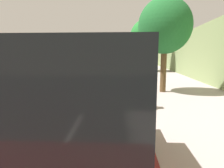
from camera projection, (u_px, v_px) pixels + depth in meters
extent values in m
plane|color=#292929|center=(114.00, 78.00, 17.58)|extent=(71.26, 71.26, 0.00)
cube|color=#A89996|center=(162.00, 77.00, 17.15)|extent=(4.21, 44.54, 0.15)
cube|color=gray|center=(136.00, 77.00, 17.37)|extent=(0.16, 44.54, 0.15)
cube|color=white|center=(39.00, 97.00, 9.42)|extent=(0.14, 2.20, 0.01)
cube|color=white|center=(68.00, 84.00, 13.55)|extent=(0.14, 2.20, 0.01)
cube|color=white|center=(83.00, 78.00, 17.69)|extent=(0.14, 2.20, 0.01)
cube|color=white|center=(92.00, 73.00, 21.83)|extent=(0.14, 2.20, 0.01)
cube|color=white|center=(99.00, 71.00, 25.96)|extent=(0.14, 2.20, 0.01)
cube|color=white|center=(103.00, 69.00, 30.10)|extent=(0.14, 2.20, 0.01)
cube|color=white|center=(107.00, 67.00, 34.24)|extent=(0.14, 2.20, 0.01)
cube|color=white|center=(110.00, 66.00, 38.37)|extent=(0.14, 2.20, 0.01)
cube|color=white|center=(120.00, 78.00, 17.53)|extent=(0.12, 44.54, 0.01)
cube|color=#82945D|center=(192.00, 55.00, 16.64)|extent=(0.50, 44.54, 4.01)
cube|color=maroon|center=(63.00, 150.00, 2.41)|extent=(2.11, 4.78, 0.90)
cube|color=black|center=(61.00, 82.00, 2.29)|extent=(1.81, 3.17, 0.76)
cylinder|color=black|center=(131.00, 136.00, 3.86)|extent=(0.25, 0.77, 0.76)
cylinder|color=black|center=(43.00, 134.00, 3.96)|extent=(0.25, 0.77, 0.76)
cube|color=white|center=(119.00, 76.00, 11.83)|extent=(2.21, 5.39, 0.80)
cube|color=black|center=(121.00, 62.00, 12.62)|extent=(1.80, 1.58, 0.80)
cube|color=white|center=(117.00, 69.00, 10.59)|extent=(1.99, 2.74, 0.12)
cylinder|color=black|center=(135.00, 79.00, 13.35)|extent=(0.26, 0.81, 0.80)
cylinder|color=black|center=(109.00, 78.00, 13.62)|extent=(0.26, 0.81, 0.80)
cylinder|color=black|center=(133.00, 86.00, 10.13)|extent=(0.26, 0.81, 0.80)
cylinder|color=black|center=(99.00, 85.00, 10.40)|extent=(0.26, 0.81, 0.80)
cube|color=black|center=(124.00, 69.00, 19.95)|extent=(2.03, 4.50, 0.64)
cube|color=black|center=(124.00, 63.00, 19.87)|extent=(1.68, 2.19, 0.60)
cylinder|color=black|center=(131.00, 71.00, 21.31)|extent=(0.26, 0.67, 0.66)
cylinder|color=black|center=(116.00, 71.00, 21.37)|extent=(0.26, 0.67, 0.66)
cylinder|color=black|center=(133.00, 73.00, 18.61)|extent=(0.26, 0.67, 0.66)
cylinder|color=black|center=(116.00, 73.00, 18.68)|extent=(0.26, 0.67, 0.66)
cube|color=navy|center=(128.00, 65.00, 29.33)|extent=(1.81, 4.42, 0.64)
cube|color=black|center=(128.00, 61.00, 29.25)|extent=(1.57, 2.12, 0.60)
cylinder|color=black|center=(133.00, 66.00, 30.62)|extent=(0.23, 0.66, 0.66)
cylinder|color=black|center=(123.00, 66.00, 30.81)|extent=(0.23, 0.66, 0.66)
cylinder|color=black|center=(133.00, 67.00, 27.94)|extent=(0.23, 0.66, 0.66)
cylinder|color=black|center=(122.00, 67.00, 28.12)|extent=(0.23, 0.66, 0.66)
cube|color=tan|center=(128.00, 63.00, 35.14)|extent=(1.83, 4.43, 0.64)
cube|color=black|center=(128.00, 60.00, 35.06)|extent=(1.58, 2.13, 0.60)
cylinder|color=black|center=(133.00, 65.00, 36.46)|extent=(0.23, 0.66, 0.66)
cylinder|color=black|center=(124.00, 65.00, 36.60)|extent=(0.23, 0.66, 0.66)
cylinder|color=black|center=(133.00, 65.00, 33.77)|extent=(0.23, 0.66, 0.66)
cylinder|color=black|center=(123.00, 65.00, 33.90)|extent=(0.23, 0.66, 0.66)
torus|color=black|center=(114.00, 100.00, 7.25)|extent=(0.67, 0.07, 0.67)
torus|color=black|center=(143.00, 100.00, 7.18)|extent=(0.67, 0.07, 0.67)
cylinder|color=#A51414|center=(125.00, 97.00, 7.21)|extent=(0.65, 0.06, 0.50)
cylinder|color=#A51414|center=(135.00, 98.00, 7.19)|extent=(0.14, 0.04, 0.46)
cylinder|color=#A51414|center=(127.00, 91.00, 7.18)|extent=(0.73, 0.06, 0.05)
cylinder|color=#A51414|center=(138.00, 102.00, 7.20)|extent=(0.35, 0.05, 0.18)
cylinder|color=#A51414|center=(140.00, 96.00, 7.17)|extent=(0.26, 0.05, 0.32)
cylinder|color=#A51414|center=(115.00, 95.00, 7.22)|extent=(0.11, 0.04, 0.33)
cube|color=black|center=(137.00, 91.00, 7.15)|extent=(0.24, 0.11, 0.05)
cylinder|color=black|center=(116.00, 89.00, 7.19)|extent=(0.05, 0.46, 0.03)
cylinder|color=#C6B284|center=(134.00, 100.00, 6.84)|extent=(0.15, 0.15, 0.78)
cylinder|color=#C6B284|center=(135.00, 102.00, 6.65)|extent=(0.15, 0.15, 0.78)
cube|color=white|center=(135.00, 82.00, 6.65)|extent=(0.26, 0.40, 0.56)
cylinder|color=white|center=(134.00, 81.00, 6.91)|extent=(0.10, 0.10, 0.53)
cylinder|color=white|center=(135.00, 83.00, 6.40)|extent=(0.10, 0.10, 0.53)
sphere|color=tan|center=(135.00, 70.00, 6.60)|extent=(0.22, 0.22, 0.22)
sphere|color=navy|center=(135.00, 69.00, 6.59)|extent=(0.25, 0.25, 0.25)
cube|color=black|center=(141.00, 81.00, 6.64)|extent=(0.20, 0.31, 0.44)
cylinder|color=brown|center=(163.00, 67.00, 9.70)|extent=(0.28, 0.28, 2.48)
ellipsoid|color=#1F612B|center=(165.00, 26.00, 9.43)|extent=(2.52, 2.52, 2.65)
cylinder|color=#4E3326|center=(146.00, 59.00, 22.97)|extent=(0.30, 0.30, 2.85)
ellipsoid|color=#23762D|center=(146.00, 37.00, 22.63)|extent=(3.70, 3.70, 4.05)
cylinder|color=black|center=(155.00, 66.00, 27.31)|extent=(0.15, 0.15, 0.83)
cylinder|color=black|center=(156.00, 66.00, 27.39)|extent=(0.15, 0.15, 0.83)
cube|color=black|center=(156.00, 61.00, 27.25)|extent=(0.44, 0.39, 0.59)
cylinder|color=black|center=(154.00, 61.00, 27.15)|extent=(0.10, 0.10, 0.56)
cylinder|color=black|center=(157.00, 61.00, 27.36)|extent=(0.10, 0.10, 0.56)
sphere|color=tan|center=(156.00, 57.00, 27.19)|extent=(0.23, 0.23, 0.23)
cylinder|color=red|center=(146.00, 80.00, 11.72)|extent=(0.22, 0.22, 0.70)
sphere|color=red|center=(146.00, 73.00, 11.66)|extent=(0.20, 0.20, 0.20)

